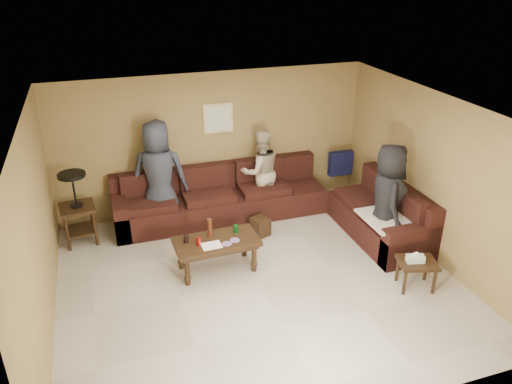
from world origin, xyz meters
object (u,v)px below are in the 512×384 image
at_px(end_table_left, 77,207).
at_px(side_table_right, 417,264).
at_px(person_middle, 261,171).
at_px(sectional_sofa, 275,207).
at_px(coffee_table, 216,244).
at_px(person_left, 159,175).
at_px(waste_bin, 260,226).
at_px(person_right, 387,199).

bearing_deg(end_table_left, side_table_right, -32.10).
xyz_separation_m(side_table_right, person_middle, (-1.29, 2.91, 0.40)).
height_order(sectional_sofa, coffee_table, sectional_sofa).
distance_m(sectional_sofa, side_table_right, 2.63).
distance_m(end_table_left, person_middle, 3.13).
bearing_deg(sectional_sofa, person_left, 162.83).
bearing_deg(waste_bin, side_table_right, -52.40).
bearing_deg(coffee_table, waste_bin, 39.19).
bearing_deg(coffee_table, sectional_sofa, 38.69).
xyz_separation_m(coffee_table, waste_bin, (0.94, 0.76, -0.27)).
distance_m(sectional_sofa, person_middle, 0.73).
relative_size(sectional_sofa, person_right, 2.66).
bearing_deg(person_right, side_table_right, -168.85).
bearing_deg(end_table_left, sectional_sofa, -7.89).
distance_m(end_table_left, person_left, 1.38).
distance_m(side_table_right, person_middle, 3.21).
xyz_separation_m(sectional_sofa, person_left, (-1.85, 0.57, 0.61)).
distance_m(person_left, person_right, 3.69).
xyz_separation_m(sectional_sofa, side_table_right, (1.23, -2.33, 0.05)).
xyz_separation_m(coffee_table, person_right, (2.65, -0.23, 0.44)).
height_order(sectional_sofa, side_table_right, sectional_sofa).
relative_size(sectional_sofa, coffee_table, 3.75).
bearing_deg(coffee_table, person_right, -4.91).
height_order(coffee_table, person_left, person_left).
height_order(coffee_table, side_table_right, coffee_table).
bearing_deg(person_left, person_middle, -164.66).
height_order(end_table_left, person_right, person_right).
distance_m(end_table_left, side_table_right, 5.22).
bearing_deg(side_table_right, sectional_sofa, 117.80).
relative_size(waste_bin, person_left, 0.17).
relative_size(coffee_table, end_table_left, 1.03).
relative_size(sectional_sofa, waste_bin, 14.84).
height_order(sectional_sofa, person_middle, person_middle).
distance_m(sectional_sofa, coffee_table, 1.66).
distance_m(sectional_sofa, person_right, 1.93).
bearing_deg(person_left, sectional_sofa, 177.87).
bearing_deg(waste_bin, person_right, -30.13).
distance_m(coffee_table, side_table_right, 2.83).
relative_size(waste_bin, person_right, 0.18).
bearing_deg(sectional_sofa, side_table_right, -62.20).
xyz_separation_m(side_table_right, person_right, (0.12, 1.07, 0.50)).
bearing_deg(person_left, coffee_table, 124.00).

